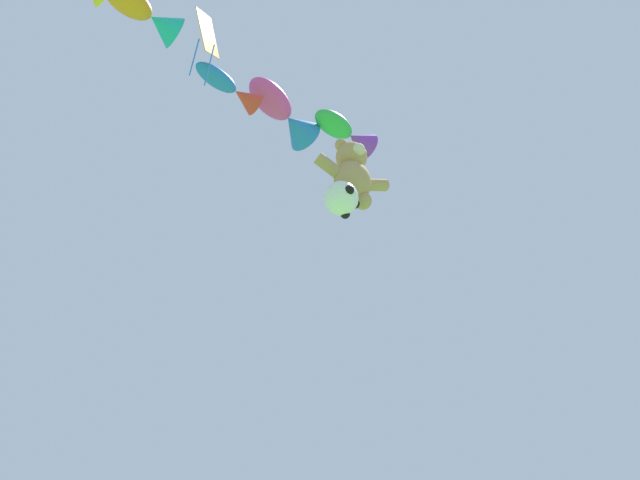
# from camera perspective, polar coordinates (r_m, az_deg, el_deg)

# --- Properties ---
(teddy_bear_kite) EXTENTS (2.00, 0.88, 2.03)m
(teddy_bear_kite) POSITION_cam_1_polar(r_m,az_deg,el_deg) (14.88, 2.97, 6.11)
(teddy_bear_kite) COLOR tan
(soccer_ball_kite) EXTENTS (0.86, 0.85, 0.79)m
(soccer_ball_kite) POSITION_cam_1_polar(r_m,az_deg,el_deg) (13.73, 1.96, 3.80)
(soccer_ball_kite) COLOR white
(fish_kite_emerald) EXTENTS (2.12, 1.17, 0.87)m
(fish_kite_emerald) POSITION_cam_1_polar(r_m,az_deg,el_deg) (18.46, 2.44, 9.75)
(fish_kite_emerald) COLOR green
(fish_kite_magenta) EXTENTS (2.55, 1.89, 1.03)m
(fish_kite_magenta) POSITION_cam_1_polar(r_m,az_deg,el_deg) (17.69, -3.31, 11.48)
(fish_kite_magenta) COLOR #E53F9E
(fish_kite_cobalt) EXTENTS (1.91, 0.98, 0.62)m
(fish_kite_cobalt) POSITION_cam_1_polar(r_m,az_deg,el_deg) (16.34, -8.14, 13.59)
(fish_kite_cobalt) COLOR blue
(fish_kite_tangerine) EXTENTS (1.95, 1.13, 0.83)m
(fish_kite_tangerine) POSITION_cam_1_polar(r_m,az_deg,el_deg) (15.85, -15.63, 19.34)
(fish_kite_tangerine) COLOR orange
(diamond_kite) EXTENTS (1.02, 1.07, 2.57)m
(diamond_kite) POSITION_cam_1_polar(r_m,az_deg,el_deg) (15.95, -10.26, 17.85)
(diamond_kite) COLOR orange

